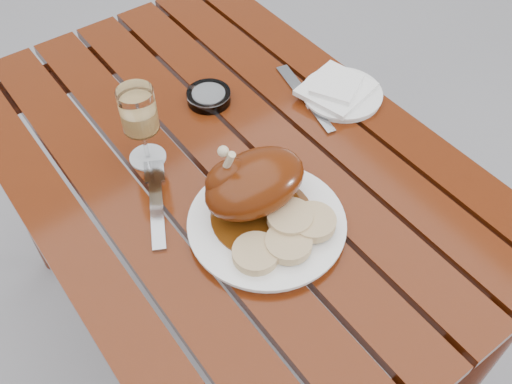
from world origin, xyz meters
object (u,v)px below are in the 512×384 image
wine_glass (141,127)px  side_plate (342,94)px  table (232,258)px  ashtray (209,97)px  dinner_plate (267,224)px

wine_glass → side_plate: 0.46m
table → ashtray: (0.07, 0.17, 0.39)m
dinner_plate → wine_glass: 0.31m
table → ashtray: size_ratio=12.17×
wine_glass → table: bearing=-35.1°
side_plate → ashtray: ashtray is taller
wine_glass → side_plate: (0.45, -0.09, -0.08)m
dinner_plate → ashtray: size_ratio=2.96×
wine_glass → dinner_plate: bearing=-72.9°
ashtray → side_plate: bearing=-34.0°
side_plate → wine_glass: bearing=168.1°
table → wine_glass: bearing=144.9°
ashtray → wine_glass: bearing=-159.7°
side_plate → ashtray: 0.30m
table → wine_glass: (-0.13, 0.09, 0.46)m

